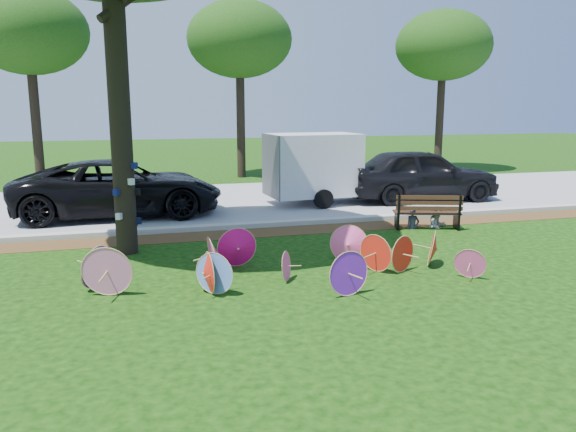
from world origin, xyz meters
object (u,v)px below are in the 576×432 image
object	(u,v)px
parasol_pile	(275,260)
person_left	(413,209)
cargo_trailer	(313,165)
person_right	(438,207)
dark_pickup	(421,174)
park_bench	(427,211)
black_van	(119,188)

from	to	relation	value
parasol_pile	person_left	bearing A→B (deg)	35.71
cargo_trailer	person_right	distance (m)	4.66
dark_pickup	parasol_pile	bearing A→B (deg)	138.84
parasol_pile	park_bench	distance (m)	5.72
black_van	dark_pickup	world-z (taller)	dark_pickup
parasol_pile	dark_pickup	bearing A→B (deg)	46.41
dark_pickup	person_left	bearing A→B (deg)	151.79
person_right	black_van	bearing A→B (deg)	147.92
black_van	park_bench	world-z (taller)	black_van
black_van	dark_pickup	size ratio (longest dim) A/B	1.13
dark_pickup	cargo_trailer	size ratio (longest dim) A/B	1.84
black_van	cargo_trailer	bearing A→B (deg)	-86.21
black_van	person_right	xyz separation A→B (m)	(7.90, -3.76, -0.26)
dark_pickup	cargo_trailer	xyz separation A→B (m)	(-3.64, 0.24, 0.40)
cargo_trailer	person_left	xyz separation A→B (m)	(1.34, -4.12, -0.75)
cargo_trailer	person_left	world-z (taller)	cargo_trailer
dark_pickup	cargo_trailer	world-z (taller)	cargo_trailer
black_van	person_right	bearing A→B (deg)	-115.23
black_van	person_left	xyz separation A→B (m)	(7.20, -3.76, -0.28)
dark_pickup	person_left	size ratio (longest dim) A/B	4.90
parasol_pile	person_right	bearing A→B (deg)	31.83
black_van	parasol_pile	bearing A→B (deg)	-158.07
dark_pickup	park_bench	size ratio (longest dim) A/B	2.99
park_bench	person_left	distance (m)	0.36
parasol_pile	cargo_trailer	xyz separation A→B (m)	(3.09, 7.31, 0.89)
park_bench	parasol_pile	bearing A→B (deg)	-128.66
park_bench	person_left	xyz separation A→B (m)	(-0.35, 0.05, 0.07)
park_bench	black_van	bearing A→B (deg)	171.30
person_left	person_right	xyz separation A→B (m)	(0.70, 0.00, 0.02)
parasol_pile	person_left	distance (m)	5.46
park_bench	person_right	distance (m)	0.37
person_left	black_van	bearing A→B (deg)	145.45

